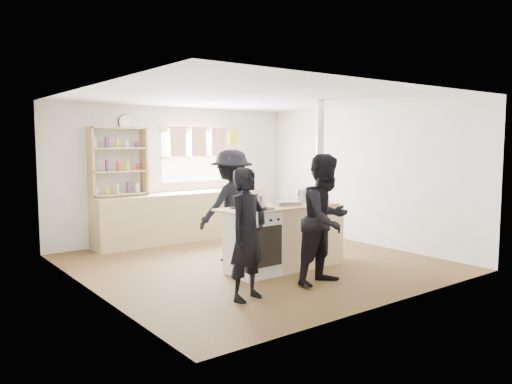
{
  "coord_description": "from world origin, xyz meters",
  "views": [
    {
      "loc": [
        -4.52,
        -6.0,
        1.84
      ],
      "look_at": [
        -0.05,
        -0.1,
        1.1
      ],
      "focal_mm": 35.0,
      "sensor_mm": 36.0,
      "label": 1
    }
  ],
  "objects_px": {
    "stockpot_stove": "(257,201)",
    "skillet_greens": "(256,208)",
    "roast_tray": "(287,203)",
    "bread_board": "(319,199)",
    "stockpot_counter": "(306,196)",
    "person_near_right": "(326,219)",
    "person_near_left": "(248,234)",
    "person_far": "(232,205)",
    "flue_heater": "(319,218)",
    "thermos": "(235,182)",
    "cooking_island": "(285,237)"
  },
  "relations": [
    {
      "from": "stockpot_stove",
      "to": "skillet_greens",
      "type": "bearing_deg",
      "value": -129.78
    },
    {
      "from": "roast_tray",
      "to": "bread_board",
      "type": "xyz_separation_m",
      "value": [
        0.66,
        0.03,
        0.02
      ]
    },
    {
      "from": "stockpot_stove",
      "to": "stockpot_counter",
      "type": "relative_size",
      "value": 0.73
    },
    {
      "from": "skillet_greens",
      "to": "stockpot_stove",
      "type": "xyz_separation_m",
      "value": [
        0.24,
        0.29,
        0.05
      ]
    },
    {
      "from": "bread_board",
      "to": "person_near_right",
      "type": "bearing_deg",
      "value": -130.2
    },
    {
      "from": "person_near_left",
      "to": "person_near_right",
      "type": "xyz_separation_m",
      "value": [
        1.19,
        -0.09,
        0.07
      ]
    },
    {
      "from": "stockpot_stove",
      "to": "person_near_left",
      "type": "bearing_deg",
      "value": -132.16
    },
    {
      "from": "person_far",
      "to": "person_near_left",
      "type": "bearing_deg",
      "value": 57.59
    },
    {
      "from": "flue_heater",
      "to": "thermos",
      "type": "bearing_deg",
      "value": 86.36
    },
    {
      "from": "roast_tray",
      "to": "person_far",
      "type": "relative_size",
      "value": 0.25
    },
    {
      "from": "flue_heater",
      "to": "person_near_right",
      "type": "relative_size",
      "value": 1.48
    },
    {
      "from": "cooking_island",
      "to": "bread_board",
      "type": "distance_m",
      "value": 0.84
    },
    {
      "from": "bread_board",
      "to": "person_far",
      "type": "bearing_deg",
      "value": 138.66
    },
    {
      "from": "roast_tray",
      "to": "person_near_right",
      "type": "distance_m",
      "value": 0.9
    },
    {
      "from": "cooking_island",
      "to": "person_near_right",
      "type": "height_order",
      "value": "person_near_right"
    },
    {
      "from": "roast_tray",
      "to": "flue_heater",
      "type": "bearing_deg",
      "value": 14.49
    },
    {
      "from": "stockpot_stove",
      "to": "person_near_left",
      "type": "xyz_separation_m",
      "value": [
        -0.88,
        -0.97,
        -0.24
      ]
    },
    {
      "from": "roast_tray",
      "to": "person_near_right",
      "type": "xyz_separation_m",
      "value": [
        -0.1,
        -0.88,
        -0.12
      ]
    },
    {
      "from": "roast_tray",
      "to": "flue_heater",
      "type": "relative_size",
      "value": 0.17
    },
    {
      "from": "skillet_greens",
      "to": "stockpot_counter",
      "type": "relative_size",
      "value": 1.09
    },
    {
      "from": "bread_board",
      "to": "person_far",
      "type": "xyz_separation_m",
      "value": [
        -1.01,
        0.89,
        -0.12
      ]
    },
    {
      "from": "skillet_greens",
      "to": "bread_board",
      "type": "height_order",
      "value": "bread_board"
    },
    {
      "from": "skillet_greens",
      "to": "bread_board",
      "type": "bearing_deg",
      "value": 6.1
    },
    {
      "from": "stockpot_stove",
      "to": "person_near_right",
      "type": "bearing_deg",
      "value": -73.69
    },
    {
      "from": "person_far",
      "to": "skillet_greens",
      "type": "bearing_deg",
      "value": 69.86
    },
    {
      "from": "stockpot_stove",
      "to": "stockpot_counter",
      "type": "xyz_separation_m",
      "value": [
        0.89,
        -0.06,
        0.02
      ]
    },
    {
      "from": "person_far",
      "to": "stockpot_stove",
      "type": "bearing_deg",
      "value": 81.38
    },
    {
      "from": "thermos",
      "to": "stockpot_counter",
      "type": "distance_m",
      "value": 2.75
    },
    {
      "from": "skillet_greens",
      "to": "stockpot_stove",
      "type": "bearing_deg",
      "value": 50.22
    },
    {
      "from": "person_far",
      "to": "thermos",
      "type": "bearing_deg",
      "value": -129.36
    },
    {
      "from": "thermos",
      "to": "roast_tray",
      "type": "bearing_deg",
      "value": -110.03
    },
    {
      "from": "roast_tray",
      "to": "bread_board",
      "type": "height_order",
      "value": "bread_board"
    },
    {
      "from": "roast_tray",
      "to": "stockpot_counter",
      "type": "relative_size",
      "value": 1.39
    },
    {
      "from": "skillet_greens",
      "to": "flue_heater",
      "type": "relative_size",
      "value": 0.14
    },
    {
      "from": "cooking_island",
      "to": "stockpot_counter",
      "type": "relative_size",
      "value": 6.29
    },
    {
      "from": "skillet_greens",
      "to": "person_near_right",
      "type": "xyz_separation_m",
      "value": [
        0.55,
        -0.77,
        -0.11
      ]
    },
    {
      "from": "thermos",
      "to": "person_near_right",
      "type": "distance_m",
      "value": 3.86
    },
    {
      "from": "skillet_greens",
      "to": "person_near_left",
      "type": "distance_m",
      "value": 0.95
    },
    {
      "from": "flue_heater",
      "to": "person_far",
      "type": "distance_m",
      "value": 1.41
    },
    {
      "from": "thermos",
      "to": "cooking_island",
      "type": "distance_m",
      "value": 3.01
    },
    {
      "from": "skillet_greens",
      "to": "roast_tray",
      "type": "distance_m",
      "value": 0.67
    },
    {
      "from": "thermos",
      "to": "flue_heater",
      "type": "xyz_separation_m",
      "value": [
        -0.16,
        -2.58,
        -0.4
      ]
    },
    {
      "from": "thermos",
      "to": "person_near_left",
      "type": "relative_size",
      "value": 0.18
    },
    {
      "from": "thermos",
      "to": "bread_board",
      "type": "distance_m",
      "value": 2.8
    },
    {
      "from": "roast_tray",
      "to": "person_near_left",
      "type": "bearing_deg",
      "value": -148.36
    },
    {
      "from": "stockpot_counter",
      "to": "flue_heater",
      "type": "height_order",
      "value": "flue_heater"
    },
    {
      "from": "thermos",
      "to": "cooking_island",
      "type": "height_order",
      "value": "thermos"
    },
    {
      "from": "flue_heater",
      "to": "person_near_right",
      "type": "distance_m",
      "value": 1.48
    },
    {
      "from": "roast_tray",
      "to": "person_near_right",
      "type": "height_order",
      "value": "person_near_right"
    },
    {
      "from": "stockpot_stove",
      "to": "bread_board",
      "type": "bearing_deg",
      "value": -7.91
    }
  ]
}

